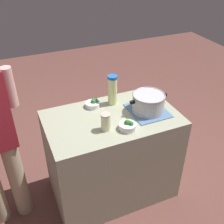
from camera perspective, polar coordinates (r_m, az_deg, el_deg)
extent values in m
plane|color=brown|center=(2.89, 0.00, -15.66)|extent=(8.00, 8.00, 0.00)
cube|color=gray|center=(2.57, 0.00, -9.19)|extent=(1.13, 0.69, 0.89)
cube|color=#4F729B|center=(2.39, 7.48, 0.28)|extent=(0.31, 0.35, 0.01)
cylinder|color=#B7B7BC|center=(2.35, 7.62, 1.94)|extent=(0.27, 0.27, 0.15)
torus|color=#99999E|center=(2.31, 7.76, 3.56)|extent=(0.28, 0.28, 0.01)
cube|color=black|center=(2.40, 10.91, 3.56)|extent=(0.04, 0.02, 0.02)
cube|color=black|center=(2.26, 4.29, 2.07)|extent=(0.04, 0.02, 0.02)
cylinder|color=#E3EB98|center=(2.42, 0.09, 4.38)|extent=(0.08, 0.08, 0.25)
cylinder|color=blue|center=(2.35, 0.10, 7.32)|extent=(0.09, 0.09, 0.02)
ellipsoid|color=yellow|center=(2.41, -0.18, 4.48)|extent=(0.04, 0.04, 0.01)
cylinder|color=beige|center=(2.12, -1.33, -2.19)|extent=(0.08, 0.08, 0.14)
cylinder|color=#B2AD99|center=(2.07, -1.36, -0.55)|extent=(0.08, 0.08, 0.01)
cylinder|color=silver|center=(2.43, -4.09, 1.59)|extent=(0.13, 0.13, 0.04)
ellipsoid|color=#226926|center=(2.42, -3.53, 2.33)|extent=(0.05, 0.05, 0.06)
ellipsoid|color=#387737|center=(2.42, -3.87, 2.18)|extent=(0.05, 0.05, 0.06)
cylinder|color=silver|center=(2.15, 3.28, -3.03)|extent=(0.14, 0.14, 0.05)
ellipsoid|color=#33711F|center=(2.14, 3.23, -2.29)|extent=(0.05, 0.05, 0.06)
ellipsoid|color=#207935|center=(2.13, 4.01, -2.52)|extent=(0.04, 0.04, 0.05)
ellipsoid|color=#2E7820|center=(2.15, 3.69, -2.33)|extent=(0.04, 0.04, 0.04)
cylinder|color=tan|center=(2.56, -19.22, -13.25)|extent=(0.14, 0.14, 0.80)
cylinder|color=#C9938E|center=(2.04, -20.72, 4.88)|extent=(0.08, 0.08, 0.30)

